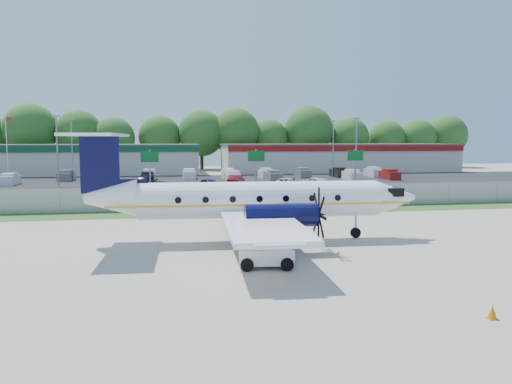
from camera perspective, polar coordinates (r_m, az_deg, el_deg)
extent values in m
plane|color=#B0A394|center=(30.17, 1.99, -5.52)|extent=(170.00, 170.00, 0.00)
cube|color=#2D561E|center=(41.81, -1.43, -2.28)|extent=(170.00, 4.00, 0.02)
cube|color=black|center=(48.68, -2.66, -1.10)|extent=(170.00, 8.00, 0.02)
cube|color=black|center=(69.45, -4.88, 1.01)|extent=(170.00, 32.00, 0.02)
cube|color=gray|center=(43.65, -1.83, -0.62)|extent=(120.00, 0.02, 1.90)
cube|color=gray|center=(43.55, -1.83, 0.66)|extent=(120.00, 0.06, 0.06)
cube|color=gray|center=(43.77, -1.82, -1.85)|extent=(120.00, 0.06, 0.06)
cube|color=beige|center=(92.72, -21.14, 3.42)|extent=(46.00, 12.00, 5.00)
cube|color=#474749|center=(92.65, -21.20, 5.04)|extent=(46.40, 12.40, 0.24)
cube|color=#0F4723|center=(86.68, -21.96, 4.56)|extent=(46.00, 0.20, 1.00)
cube|color=beige|center=(96.50, 9.48, 3.82)|extent=(44.00, 12.00, 5.00)
cube|color=#474749|center=(96.44, 9.51, 5.38)|extent=(44.40, 12.40, 0.24)
cube|color=maroon|center=(90.72, 10.79, 4.93)|extent=(44.00, 0.20, 1.00)
cylinder|color=gray|center=(52.07, -12.02, 1.98)|extent=(0.14, 0.14, 5.00)
cube|color=#0C5923|center=(51.83, -12.07, 3.96)|extent=(1.80, 0.08, 1.10)
cylinder|color=gray|center=(52.84, 0.00, 2.17)|extent=(0.14, 0.14, 5.00)
cube|color=#0C5923|center=(52.60, 0.03, 4.12)|extent=(1.80, 0.08, 1.10)
cylinder|color=gray|center=(55.81, 11.20, 2.26)|extent=(0.14, 0.14, 5.00)
cube|color=#0C5923|center=(55.58, 11.29, 4.10)|extent=(1.80, 0.08, 1.10)
cylinder|color=white|center=(87.52, -26.59, 4.70)|extent=(0.12, 0.12, 10.00)
cube|color=#B3352B|center=(87.43, -26.41, 7.46)|extent=(1.00, 0.04, 0.65)
cylinder|color=gray|center=(68.35, -21.75, 4.29)|extent=(0.18, 0.18, 9.00)
cube|color=gray|center=(68.40, -21.90, 8.06)|extent=(0.90, 0.35, 0.18)
cylinder|color=gray|center=(71.87, 11.38, 4.67)|extent=(0.18, 0.18, 9.00)
cube|color=gray|center=(71.91, 11.45, 8.25)|extent=(0.90, 0.35, 0.18)
cylinder|color=gray|center=(78.17, -20.27, 4.51)|extent=(0.18, 0.18, 9.00)
cube|color=gray|center=(78.21, -20.39, 7.81)|extent=(0.90, 0.35, 0.18)
cylinder|color=gray|center=(81.26, 8.80, 4.85)|extent=(0.18, 0.18, 9.00)
cube|color=gray|center=(81.30, 8.85, 8.03)|extent=(0.90, 0.35, 0.18)
cylinder|color=white|center=(29.75, 0.46, -0.88)|extent=(14.39, 2.87, 2.17)
cone|color=white|center=(31.98, 15.57, -0.62)|extent=(2.62, 2.29, 2.17)
cone|color=white|center=(29.83, -16.22, -0.66)|extent=(3.08, 2.32, 2.17)
cube|color=black|center=(31.85, 15.21, 0.08)|extent=(1.10, 1.54, 0.51)
cube|color=white|center=(29.76, -0.63, -2.10)|extent=(4.64, 20.29, 0.25)
cylinder|color=black|center=(26.67, 2.88, -2.69)|extent=(3.95, 1.45, 1.26)
cylinder|color=black|center=(33.16, 0.87, -0.97)|extent=(3.95, 1.45, 1.26)
cube|color=black|center=(29.77, -17.42, 3.05)|extent=(2.18, 0.31, 3.32)
cube|color=white|center=(29.76, -17.74, 6.23)|extent=(3.09, 7.22, 0.16)
cylinder|color=gray|center=(31.35, 11.33, -3.82)|extent=(0.14, 0.14, 1.49)
cylinder|color=black|center=(31.43, 11.31, -4.58)|extent=(0.65, 0.24, 0.64)
cylinder|color=black|center=(26.78, 0.19, -6.20)|extent=(0.75, 0.49, 0.73)
cylinder|color=black|center=(33.25, -1.29, -3.80)|extent=(0.75, 0.49, 0.73)
cube|color=white|center=(23.88, 1.15, -7.22)|extent=(2.75, 1.86, 0.72)
cube|color=white|center=(23.79, 2.40, -5.88)|extent=(1.29, 1.47, 0.51)
cube|color=black|center=(23.83, 3.51, -5.81)|extent=(0.33, 1.15, 0.41)
cylinder|color=black|center=(23.12, -1.03, -8.32)|extent=(0.64, 0.30, 0.62)
cylinder|color=black|center=(24.68, -1.14, -7.40)|extent=(0.64, 0.30, 0.62)
cylinder|color=black|center=(23.24, 3.58, -8.26)|extent=(0.64, 0.30, 0.62)
cylinder|color=black|center=(24.79, 3.18, -7.35)|extent=(0.64, 0.30, 0.62)
cube|color=gray|center=(26.09, 0.38, -6.48)|extent=(1.99, 1.62, 0.10)
cube|color=gray|center=(25.60, -1.17, -6.13)|extent=(0.47, 0.98, 0.52)
cube|color=gray|center=(26.48, 1.87, -5.72)|extent=(0.47, 0.98, 0.52)
cylinder|color=black|center=(25.43, -0.18, -7.35)|extent=(0.33, 0.22, 0.31)
cylinder|color=black|center=(26.21, -1.31, -6.94)|extent=(0.33, 0.22, 0.31)
cylinder|color=black|center=(26.09, 2.07, -7.01)|extent=(0.33, 0.22, 0.31)
cylinder|color=black|center=(26.85, 0.90, -6.63)|extent=(0.33, 0.22, 0.31)
cube|color=gray|center=(28.79, 2.26, -5.21)|extent=(2.20, 1.73, 0.12)
cube|color=gray|center=(28.27, 0.67, -4.81)|extent=(0.46, 1.12, 0.58)
cube|color=gray|center=(29.22, 3.79, -4.47)|extent=(0.46, 1.12, 0.58)
cylinder|color=black|center=(28.06, 1.65, -6.04)|extent=(0.37, 0.22, 0.35)
cylinder|color=black|center=(28.95, 0.56, -5.66)|extent=(0.37, 0.22, 0.35)
cylinder|color=black|center=(28.76, 3.96, -5.76)|extent=(0.37, 0.22, 0.35)
cylinder|color=black|center=(29.63, 2.83, -5.40)|extent=(0.37, 0.22, 0.35)
cone|color=#DC6206|center=(19.04, 25.40, -12.29)|extent=(0.32, 0.32, 0.48)
cube|color=#DC6206|center=(19.11, 25.37, -12.94)|extent=(0.34, 0.34, 0.03)
cone|color=#DC6206|center=(40.39, 2.33, -2.23)|extent=(0.33, 0.33, 0.49)
cube|color=#DC6206|center=(40.42, 2.33, -2.56)|extent=(0.34, 0.34, 0.03)
imported|color=#595B5E|center=(47.66, -24.27, -1.80)|extent=(5.19, 2.88, 1.67)
imported|color=beige|center=(53.39, 9.73, -0.57)|extent=(4.50, 3.14, 1.42)
imported|color=beige|center=(58.62, -17.15, -0.17)|extent=(2.54, 5.01, 1.36)
imported|color=black|center=(57.96, -10.96, -0.08)|extent=(3.03, 4.98, 1.29)
imported|color=navy|center=(59.27, -5.29, 0.14)|extent=(3.16, 4.63, 1.46)
imported|color=beige|center=(58.98, 3.40, 0.12)|extent=(3.90, 5.90, 1.51)
imported|color=beige|center=(60.22, 7.17, 0.21)|extent=(3.56, 4.98, 1.58)
imported|color=black|center=(65.07, -12.59, 0.54)|extent=(3.08, 4.78, 1.51)
imported|color=maroon|center=(65.08, -2.29, 0.68)|extent=(2.93, 4.66, 1.45)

